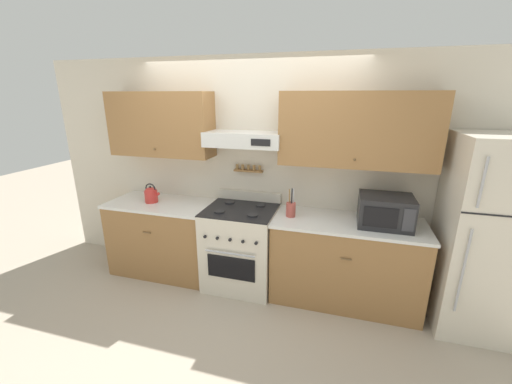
# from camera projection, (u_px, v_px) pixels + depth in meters

# --- Properties ---
(ground_plane) EXTENTS (16.00, 16.00, 0.00)m
(ground_plane) POSITION_uv_depth(u_px,v_px,m) (233.00, 298.00, 3.44)
(ground_plane) COLOR #B2A38E
(wall_back) EXTENTS (5.20, 0.46, 2.55)m
(wall_back) POSITION_uv_depth(u_px,v_px,m) (254.00, 155.00, 3.55)
(wall_back) COLOR beige
(wall_back) RESTS_ON ground_plane
(counter_left) EXTENTS (1.25, 0.67, 0.90)m
(counter_left) POSITION_uv_depth(u_px,v_px,m) (164.00, 237.00, 3.89)
(counter_left) COLOR olive
(counter_left) RESTS_ON ground_plane
(counter_right) EXTENTS (1.52, 0.67, 0.90)m
(counter_right) POSITION_uv_depth(u_px,v_px,m) (345.00, 261.00, 3.31)
(counter_right) COLOR olive
(counter_right) RESTS_ON ground_plane
(stove_range) EXTENTS (0.77, 0.70, 1.04)m
(stove_range) POSITION_uv_depth(u_px,v_px,m) (241.00, 247.00, 3.59)
(stove_range) COLOR beige
(stove_range) RESTS_ON ground_plane
(refrigerator) EXTENTS (0.81, 0.74, 1.83)m
(refrigerator) POSITION_uv_depth(u_px,v_px,m) (492.00, 237.00, 2.81)
(refrigerator) COLOR beige
(refrigerator) RESTS_ON ground_plane
(tea_kettle) EXTENTS (0.19, 0.15, 0.23)m
(tea_kettle) POSITION_uv_depth(u_px,v_px,m) (151.00, 194.00, 3.73)
(tea_kettle) COLOR red
(tea_kettle) RESTS_ON counter_left
(microwave) EXTENTS (0.50, 0.40, 0.30)m
(microwave) POSITION_uv_depth(u_px,v_px,m) (385.00, 211.00, 3.05)
(microwave) COLOR #232326
(microwave) RESTS_ON counter_right
(utensil_crock) EXTENTS (0.10, 0.10, 0.30)m
(utensil_crock) POSITION_uv_depth(u_px,v_px,m) (291.00, 209.00, 3.29)
(utensil_crock) COLOR #B24C42
(utensil_crock) RESTS_ON counter_right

